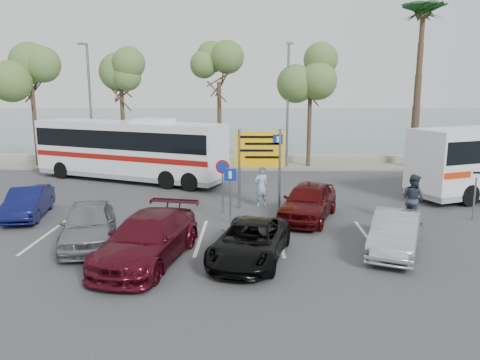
{
  "coord_description": "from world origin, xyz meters",
  "views": [
    {
      "loc": [
        0.62,
        -17.37,
        5.41
      ],
      "look_at": [
        0.14,
        3.0,
        1.34
      ],
      "focal_mm": 35.0,
      "sensor_mm": 36.0,
      "label": 1
    }
  ],
  "objects_px": {
    "car_red": "(308,201)",
    "coach_bus_left": "(129,152)",
    "suv_black": "(250,241)",
    "pedestrian_far": "(413,199)",
    "street_lamp_left": "(90,99)",
    "direction_sign": "(260,155)",
    "car_silver_a": "(89,224)",
    "street_lamp_right": "(288,100)",
    "car_blue": "(28,202)",
    "car_silver_b": "(395,233)",
    "pedestrian_near": "(261,187)",
    "car_maroon": "(148,239)"
  },
  "relations": [
    {
      "from": "car_silver_a",
      "to": "pedestrian_far",
      "type": "height_order",
      "value": "pedestrian_far"
    },
    {
      "from": "car_blue",
      "to": "car_red",
      "type": "xyz_separation_m",
      "value": [
        11.77,
        0.0,
        0.13
      ]
    },
    {
      "from": "direction_sign",
      "to": "car_red",
      "type": "bearing_deg",
      "value": -40.31
    },
    {
      "from": "car_silver_a",
      "to": "pedestrian_far",
      "type": "relative_size",
      "value": 2.18
    },
    {
      "from": "street_lamp_left",
      "to": "car_blue",
      "type": "bearing_deg",
      "value": -84.12
    },
    {
      "from": "coach_bus_left",
      "to": "pedestrian_near",
      "type": "bearing_deg",
      "value": -37.84
    },
    {
      "from": "coach_bus_left",
      "to": "car_blue",
      "type": "height_order",
      "value": "coach_bus_left"
    },
    {
      "from": "car_silver_b",
      "to": "car_red",
      "type": "bearing_deg",
      "value": 142.98
    },
    {
      "from": "car_blue",
      "to": "car_maroon",
      "type": "height_order",
      "value": "car_maroon"
    },
    {
      "from": "street_lamp_right",
      "to": "direction_sign",
      "type": "bearing_deg",
      "value": -100.94
    },
    {
      "from": "car_maroon",
      "to": "street_lamp_right",
      "type": "bearing_deg",
      "value": 83.09
    },
    {
      "from": "street_lamp_right",
      "to": "pedestrian_near",
      "type": "distance_m",
      "value": 10.76
    },
    {
      "from": "street_lamp_right",
      "to": "car_maroon",
      "type": "distance_m",
      "value": 18.33
    },
    {
      "from": "pedestrian_near",
      "to": "pedestrian_far",
      "type": "xyz_separation_m",
      "value": [
        6.02,
        -2.58,
        0.08
      ]
    },
    {
      "from": "street_lamp_left",
      "to": "car_maroon",
      "type": "distance_m",
      "value": 18.95
    },
    {
      "from": "car_blue",
      "to": "car_silver_a",
      "type": "bearing_deg",
      "value": -52.73
    },
    {
      "from": "street_lamp_right",
      "to": "pedestrian_far",
      "type": "xyz_separation_m",
      "value": [
        4.12,
        -12.52,
        -3.59
      ]
    },
    {
      "from": "car_silver_a",
      "to": "pedestrian_far",
      "type": "bearing_deg",
      "value": -0.82
    },
    {
      "from": "coach_bus_left",
      "to": "pedestrian_far",
      "type": "xyz_separation_m",
      "value": [
        13.62,
        -8.49,
        -0.69
      ]
    },
    {
      "from": "street_lamp_right",
      "to": "pedestrian_far",
      "type": "bearing_deg",
      "value": -71.79
    },
    {
      "from": "direction_sign",
      "to": "car_silver_b",
      "type": "bearing_deg",
      "value": -51.99
    },
    {
      "from": "car_red",
      "to": "street_lamp_left",
      "type": "bearing_deg",
      "value": 156.66
    },
    {
      "from": "pedestrian_near",
      "to": "car_red",
      "type": "bearing_deg",
      "value": 108.47
    },
    {
      "from": "coach_bus_left",
      "to": "car_red",
      "type": "height_order",
      "value": "coach_bus_left"
    },
    {
      "from": "suv_black",
      "to": "car_silver_a",
      "type": "bearing_deg",
      "value": 179.47
    },
    {
      "from": "street_lamp_right",
      "to": "car_maroon",
      "type": "height_order",
      "value": "street_lamp_right"
    },
    {
      "from": "car_red",
      "to": "coach_bus_left",
      "type": "bearing_deg",
      "value": 159.37
    },
    {
      "from": "suv_black",
      "to": "street_lamp_right",
      "type": "bearing_deg",
      "value": 94.72
    },
    {
      "from": "car_blue",
      "to": "car_silver_b",
      "type": "height_order",
      "value": "car_silver_b"
    },
    {
      "from": "car_red",
      "to": "pedestrian_far",
      "type": "height_order",
      "value": "pedestrian_far"
    },
    {
      "from": "car_red",
      "to": "pedestrian_near",
      "type": "xyz_separation_m",
      "value": [
        -1.91,
        2.08,
        0.16
      ]
    },
    {
      "from": "coach_bus_left",
      "to": "car_blue",
      "type": "distance_m",
      "value": 8.37
    },
    {
      "from": "coach_bus_left",
      "to": "car_silver_a",
      "type": "height_order",
      "value": "coach_bus_left"
    },
    {
      "from": "street_lamp_right",
      "to": "coach_bus_left",
      "type": "height_order",
      "value": "street_lamp_right"
    },
    {
      "from": "street_lamp_left",
      "to": "coach_bus_left",
      "type": "distance_m",
      "value": 6.08
    },
    {
      "from": "street_lamp_right",
      "to": "car_silver_b",
      "type": "relative_size",
      "value": 1.97
    },
    {
      "from": "car_silver_a",
      "to": "pedestrian_far",
      "type": "xyz_separation_m",
      "value": [
        12.12,
        2.92,
        0.26
      ]
    },
    {
      "from": "car_blue",
      "to": "pedestrian_near",
      "type": "bearing_deg",
      "value": 1.51
    },
    {
      "from": "street_lamp_left",
      "to": "car_silver_a",
      "type": "bearing_deg",
      "value": -72.06
    },
    {
      "from": "suv_black",
      "to": "pedestrian_far",
      "type": "relative_size",
      "value": 2.2
    },
    {
      "from": "direction_sign",
      "to": "pedestrian_far",
      "type": "distance_m",
      "value": 6.65
    },
    {
      "from": "car_silver_a",
      "to": "car_red",
      "type": "relative_size",
      "value": 0.97
    },
    {
      "from": "street_lamp_left",
      "to": "coach_bus_left",
      "type": "relative_size",
      "value": 0.68
    },
    {
      "from": "car_silver_a",
      "to": "car_blue",
      "type": "relative_size",
      "value": 1.13
    },
    {
      "from": "car_maroon",
      "to": "pedestrian_far",
      "type": "relative_size",
      "value": 2.57
    },
    {
      "from": "pedestrian_far",
      "to": "car_maroon",
      "type": "bearing_deg",
      "value": 78.85
    },
    {
      "from": "pedestrian_near",
      "to": "car_silver_a",
      "type": "bearing_deg",
      "value": 18.09
    },
    {
      "from": "street_lamp_left",
      "to": "direction_sign",
      "type": "bearing_deg",
      "value": -43.17
    },
    {
      "from": "suv_black",
      "to": "pedestrian_far",
      "type": "height_order",
      "value": "pedestrian_far"
    },
    {
      "from": "street_lamp_left",
      "to": "car_maroon",
      "type": "relative_size",
      "value": 1.55
    }
  ]
}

